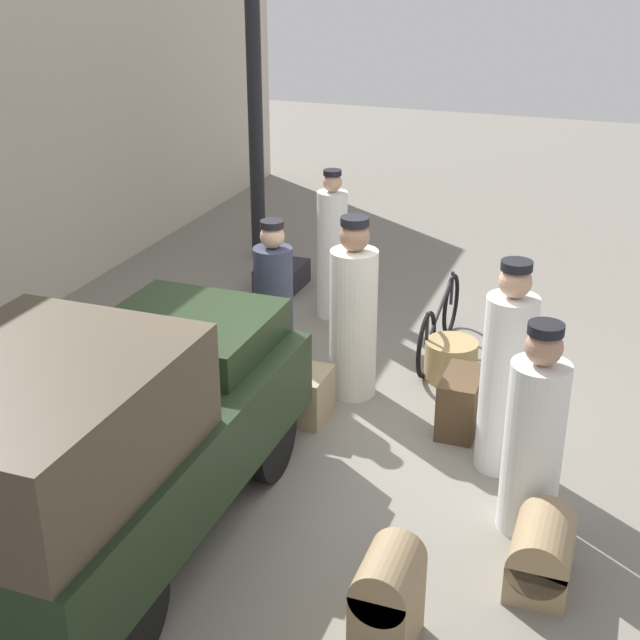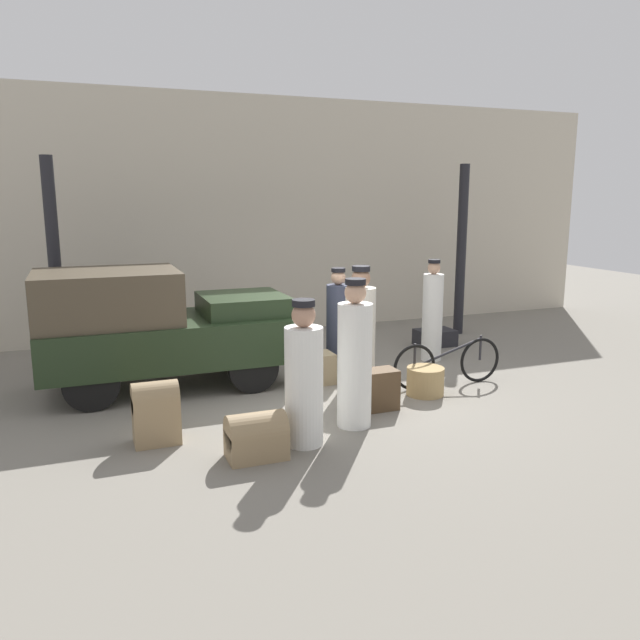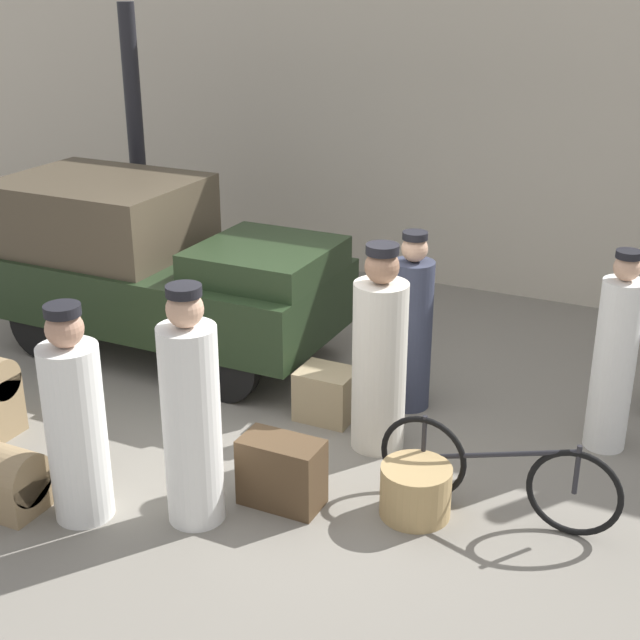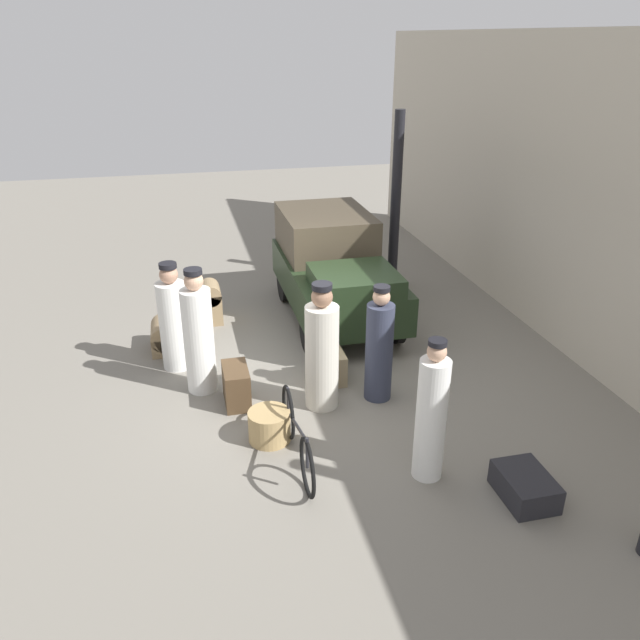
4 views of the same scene
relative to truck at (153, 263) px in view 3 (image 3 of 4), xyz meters
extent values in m
plane|color=gray|center=(1.97, -0.94, -0.90)|extent=(30.00, 30.00, 0.00)
cube|color=beige|center=(1.97, 3.13, 1.35)|extent=(16.00, 0.15, 4.50)
cylinder|color=black|center=(-1.25, 1.50, 0.71)|extent=(0.19, 0.19, 3.23)
cylinder|color=black|center=(1.21, 0.71, -0.56)|extent=(0.69, 0.12, 0.69)
cylinder|color=black|center=(1.21, -0.71, -0.56)|extent=(0.69, 0.12, 0.69)
cylinder|color=black|center=(-0.87, 0.71, -0.56)|extent=(0.69, 0.12, 0.69)
cylinder|color=black|center=(-0.87, -0.71, -0.56)|extent=(0.69, 0.12, 0.69)
cube|color=black|center=(0.17, 0.00, -0.23)|extent=(3.35, 1.58, 0.61)
cube|color=#473D2D|center=(-0.58, 0.00, 0.42)|extent=(1.84, 1.45, 0.70)
cube|color=black|center=(1.26, 0.00, 0.21)|extent=(1.17, 1.23, 0.27)
torus|color=black|center=(4.38, -1.40, -0.58)|extent=(0.65, 0.04, 0.65)
torus|color=black|center=(3.31, -1.40, -0.58)|extent=(0.65, 0.04, 0.65)
cylinder|color=#232328|center=(3.85, -1.40, -0.42)|extent=(1.08, 0.04, 0.35)
cylinder|color=#232328|center=(3.31, -1.40, -0.41)|extent=(0.04, 0.04, 0.33)
cylinder|color=#232328|center=(4.38, -1.40, -0.40)|extent=(0.04, 0.04, 0.36)
cylinder|color=tan|center=(3.35, -1.64, -0.71)|extent=(0.50, 0.50, 0.38)
cylinder|color=white|center=(1.98, -2.34, -0.18)|extent=(0.40, 0.40, 1.45)
sphere|color=tan|center=(1.98, -2.34, 0.67)|extent=(0.25, 0.25, 0.25)
cylinder|color=black|center=(1.98, -2.34, 0.80)|extent=(0.24, 0.24, 0.07)
cylinder|color=white|center=(1.24, -2.65, -0.25)|extent=(0.41, 0.41, 1.29)
sphere|color=tan|center=(1.24, -2.65, 0.52)|extent=(0.26, 0.26, 0.26)
cylinder|color=black|center=(1.24, -2.65, 0.65)|extent=(0.24, 0.24, 0.07)
cylinder|color=white|center=(4.39, -0.06, -0.19)|extent=(0.33, 0.33, 1.41)
sphere|color=tan|center=(4.39, -0.06, 0.61)|extent=(0.20, 0.20, 0.20)
cylinder|color=black|center=(4.39, -0.06, 0.72)|extent=(0.19, 0.19, 0.06)
cylinder|color=#33384C|center=(2.72, -0.08, -0.24)|extent=(0.36, 0.36, 1.33)
sphere|color=tan|center=(2.72, -0.08, 0.54)|extent=(0.22, 0.22, 0.22)
cylinder|color=black|center=(2.72, -0.08, 0.65)|extent=(0.21, 0.21, 0.06)
cylinder|color=silver|center=(2.74, -0.85, -0.21)|extent=(0.43, 0.43, 1.39)
sphere|color=#936B51|center=(2.74, -0.85, 0.62)|extent=(0.27, 0.27, 0.27)
cylinder|color=black|center=(2.74, -0.85, 0.76)|extent=(0.25, 0.25, 0.07)
cube|color=#9E8966|center=(2.17, -0.60, -0.68)|extent=(0.48, 0.39, 0.44)
cube|color=#4C3823|center=(2.44, -1.92, -0.65)|extent=(0.59, 0.32, 0.51)
cube|color=#937A56|center=(0.66, -2.82, -0.76)|extent=(0.60, 0.39, 0.29)
cylinder|color=#937A56|center=(0.66, -2.82, -0.61)|extent=(0.60, 0.39, 0.39)
camera|label=1|loc=(-4.23, -3.09, 3.02)|focal=50.00mm
camera|label=2|loc=(-0.90, -8.66, 1.74)|focal=35.00mm
camera|label=3|loc=(5.07, -6.73, 2.75)|focal=50.00mm
camera|label=4|loc=(9.51, -2.47, 3.49)|focal=35.00mm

